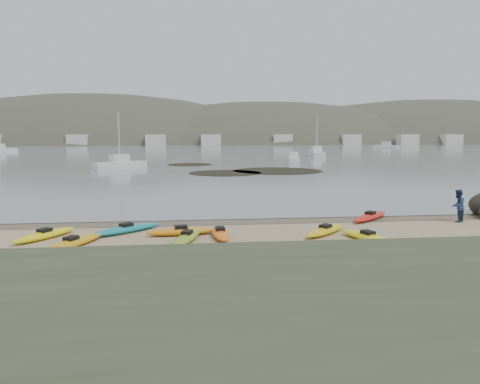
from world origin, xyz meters
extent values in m
plane|color=tan|center=(0.00, 0.00, 0.00)|extent=(600.00, 600.00, 0.00)
plane|color=brown|center=(0.00, -0.30, 0.00)|extent=(60.00, 60.00, 0.00)
plane|color=slate|center=(0.00, 300.00, 0.01)|extent=(1200.00, 1200.00, 0.00)
cube|color=#475138|center=(0.00, -17.50, 1.00)|extent=(60.00, 8.00, 2.00)
ellipsoid|color=red|center=(6.94, -0.80, 0.17)|extent=(3.07, 2.96, 0.34)
ellipsoid|color=yellow|center=(4.92, -5.56, 0.17)|extent=(1.79, 3.21, 0.34)
ellipsoid|color=orange|center=(-1.35, -4.07, 0.17)|extent=(0.83, 2.99, 0.34)
ellipsoid|color=teal|center=(-5.64, -2.68, 0.17)|extent=(3.30, 3.01, 0.34)
ellipsoid|color=yellow|center=(-9.05, -3.54, 0.17)|extent=(2.39, 3.22, 0.34)
ellipsoid|color=#7BAD22|center=(-2.82, -4.69, 0.17)|extent=(1.71, 3.69, 0.34)
ellipsoid|color=gold|center=(-7.51, -5.28, 0.17)|extent=(2.36, 3.63, 0.34)
ellipsoid|color=yellow|center=(3.50, -4.02, 0.17)|extent=(2.78, 2.78, 0.34)
ellipsoid|color=orange|center=(-3.09, -3.50, 0.17)|extent=(3.24, 1.09, 0.34)
imported|color=navy|center=(11.23, -1.86, 0.86)|extent=(1.05, 1.02, 1.71)
cylinder|color=black|center=(1.50, 28.69, 0.03)|extent=(8.35, 8.35, 0.04)
cylinder|color=black|center=(8.03, 31.06, 0.03)|extent=(10.93, 10.93, 0.04)
cylinder|color=black|center=(-2.39, 43.41, 0.03)|extent=(6.46, 6.46, 0.04)
cube|color=silver|center=(-11.49, 37.20, 0.48)|extent=(6.77, 5.60, 0.97)
cube|color=silver|center=(14.10, 48.70, 0.42)|extent=(2.69, 6.18, 0.84)
cube|color=silver|center=(22.17, 64.21, 0.53)|extent=(2.82, 7.79, 1.07)
cube|color=silver|center=(56.30, 110.02, 0.52)|extent=(7.04, 6.22, 1.03)
ellipsoid|color=#384235|center=(-45.00, 195.00, -18.00)|extent=(220.00, 120.00, 80.00)
ellipsoid|color=#384235|center=(35.00, 190.00, -15.30)|extent=(200.00, 110.00, 68.00)
ellipsoid|color=#384235|center=(120.00, 200.00, -17.10)|extent=(230.00, 130.00, 76.00)
cube|color=beige|center=(-66.00, 145.00, 2.00)|extent=(7.00, 5.00, 4.00)
cube|color=beige|center=(-42.00, 145.00, 2.00)|extent=(7.00, 5.00, 4.00)
cube|color=beige|center=(-18.00, 145.00, 2.00)|extent=(7.00, 5.00, 4.00)
cube|color=beige|center=(6.00, 145.00, 2.00)|extent=(7.00, 5.00, 4.00)
cube|color=beige|center=(30.00, 145.00, 2.00)|extent=(7.00, 5.00, 4.00)
cube|color=beige|center=(54.00, 145.00, 2.00)|extent=(7.00, 5.00, 4.00)
cube|color=beige|center=(78.00, 145.00, 2.00)|extent=(7.00, 5.00, 4.00)
cube|color=beige|center=(102.00, 145.00, 2.00)|extent=(7.00, 5.00, 4.00)
camera|label=1|loc=(-2.75, -24.53, 4.64)|focal=35.00mm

